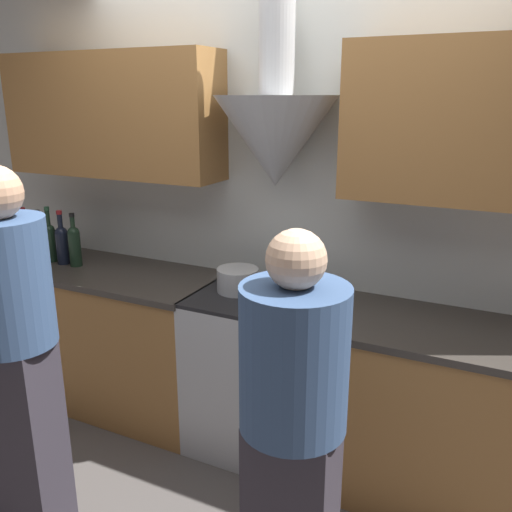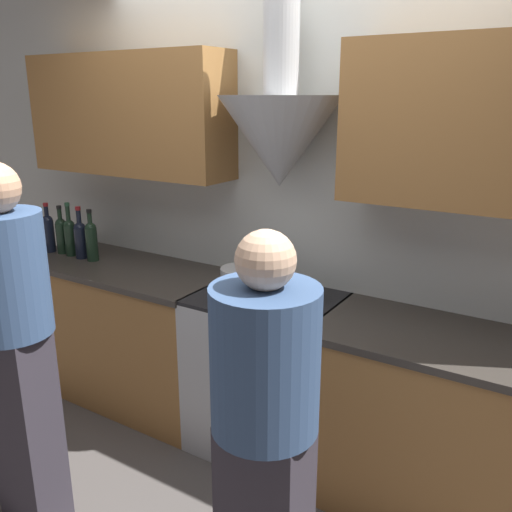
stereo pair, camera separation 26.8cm
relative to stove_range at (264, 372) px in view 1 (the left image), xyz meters
The scene contains 14 objects.
ground_plane 0.55m from the stove_range, 90.00° to the right, with size 12.00×12.00×0.00m, color #4C4744.
wall_back 1.06m from the stove_range, 99.35° to the left, with size 8.40×0.63×2.60m.
counter_left 1.06m from the stove_range, behind, with size 1.41×0.62×0.90m.
counter_right 0.94m from the stove_range, ahead, with size 1.17×0.62×0.90m.
stove_range is the anchor object (origin of this frame).
wine_bottle_0 1.78m from the stove_range, behind, with size 0.08×0.08×0.33m.
wine_bottle_1 1.68m from the stove_range, behind, with size 0.07×0.07×0.32m.
wine_bottle_2 1.60m from the stove_range, behind, with size 0.07×0.07×0.35m.
wine_bottle_3 1.50m from the stove_range, behind, with size 0.08×0.08×0.34m.
wine_bottle_4 1.40m from the stove_range, behind, with size 0.07×0.07×0.33m.
stock_pot 0.53m from the stove_range, behind, with size 0.23×0.23×0.13m.
mixing_bowl 0.52m from the stove_range, 18.76° to the left, with size 0.22×0.22×0.08m.
person_foreground_left 1.31m from the stove_range, 121.52° to the right, with size 0.34×0.34×1.67m.
person_foreground_right 1.09m from the stove_range, 59.28° to the right, with size 0.37×0.37×1.51m.
Camera 1 is at (1.13, -2.11, 1.92)m, focal length 38.00 mm.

